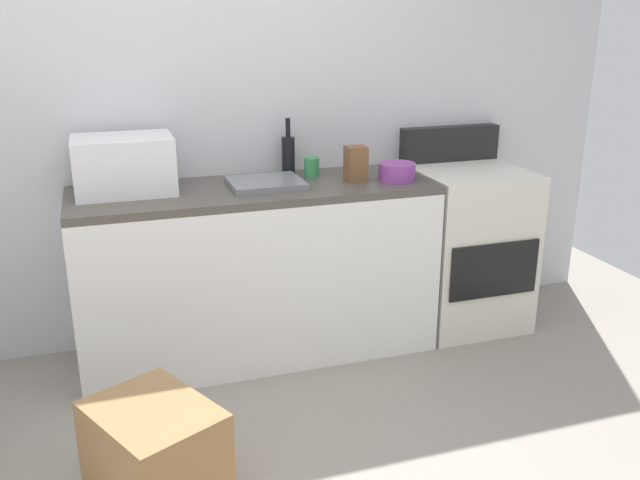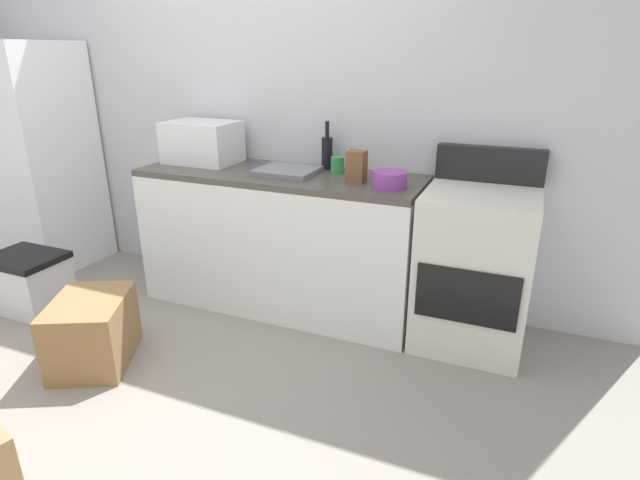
# 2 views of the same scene
# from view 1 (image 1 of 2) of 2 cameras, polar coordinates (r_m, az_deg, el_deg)

# --- Properties ---
(wall_back) EXTENTS (5.00, 0.10, 2.60)m
(wall_back) POSITION_cam_1_polar(r_m,az_deg,el_deg) (3.63, -11.68, 11.45)
(wall_back) COLOR silver
(wall_back) RESTS_ON ground_plane
(kitchen_counter) EXTENTS (1.80, 0.60, 0.90)m
(kitchen_counter) POSITION_cam_1_polar(r_m,az_deg,el_deg) (3.55, -5.29, -2.61)
(kitchen_counter) COLOR white
(kitchen_counter) RESTS_ON ground_plane
(stove_oven) EXTENTS (0.60, 0.61, 1.10)m
(stove_oven) POSITION_cam_1_polar(r_m,az_deg,el_deg) (3.98, 12.06, -0.36)
(stove_oven) COLOR silver
(stove_oven) RESTS_ON ground_plane
(microwave) EXTENTS (0.46, 0.34, 0.27)m
(microwave) POSITION_cam_1_polar(r_m,az_deg,el_deg) (3.38, -16.07, 6.06)
(microwave) COLOR white
(microwave) RESTS_ON kitchen_counter
(sink_basin) EXTENTS (0.36, 0.32, 0.03)m
(sink_basin) POSITION_cam_1_polar(r_m,az_deg,el_deg) (3.42, -4.57, 4.78)
(sink_basin) COLOR slate
(sink_basin) RESTS_ON kitchen_counter
(wine_bottle) EXTENTS (0.07, 0.07, 0.30)m
(wine_bottle) POSITION_cam_1_polar(r_m,az_deg,el_deg) (3.64, -2.67, 7.19)
(wine_bottle) COLOR black
(wine_bottle) RESTS_ON kitchen_counter
(coffee_mug) EXTENTS (0.08, 0.08, 0.10)m
(coffee_mug) POSITION_cam_1_polar(r_m,az_deg,el_deg) (3.60, -0.70, 6.12)
(coffee_mug) COLOR #338C4C
(coffee_mug) RESTS_ON kitchen_counter
(knife_block) EXTENTS (0.10, 0.10, 0.18)m
(knife_block) POSITION_cam_1_polar(r_m,az_deg,el_deg) (3.49, 3.01, 6.38)
(knife_block) COLOR brown
(knife_block) RESTS_ON kitchen_counter
(mixing_bowl) EXTENTS (0.19, 0.19, 0.09)m
(mixing_bowl) POSITION_cam_1_polar(r_m,az_deg,el_deg) (3.54, 6.45, 5.70)
(mixing_bowl) COLOR purple
(mixing_bowl) RESTS_ON kitchen_counter
(cardboard_box_medium) EXTENTS (0.54, 0.59, 0.37)m
(cardboard_box_medium) POSITION_cam_1_polar(r_m,az_deg,el_deg) (2.69, -13.62, -16.91)
(cardboard_box_medium) COLOR olive
(cardboard_box_medium) RESTS_ON ground_plane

